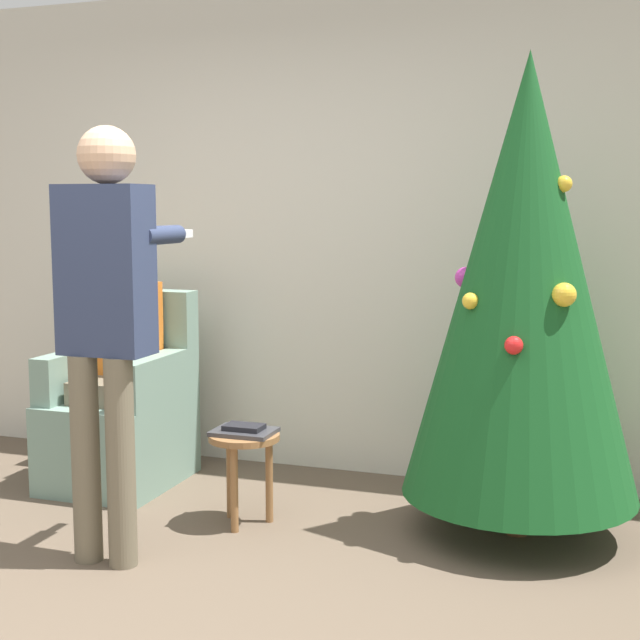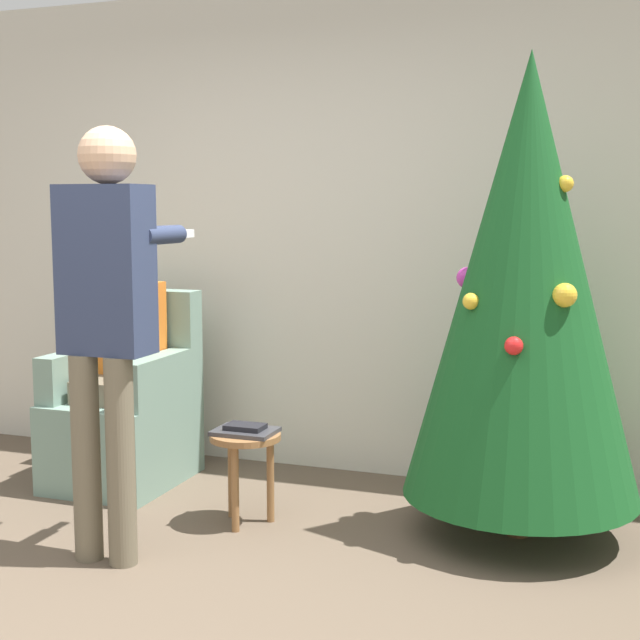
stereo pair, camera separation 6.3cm
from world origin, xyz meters
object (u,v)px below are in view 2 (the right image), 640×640
(side_stool, at_px, (245,451))
(person_standing, at_px, (106,303))
(christmas_tree, at_px, (525,279))
(armchair, at_px, (126,415))
(person_seated, at_px, (121,352))

(side_stool, bearing_deg, person_standing, -123.28)
(christmas_tree, height_order, person_standing, christmas_tree)
(armchair, relative_size, side_stool, 2.36)
(person_standing, relative_size, side_stool, 4.18)
(armchair, bearing_deg, person_seated, -90.00)
(person_seated, height_order, person_standing, person_standing)
(armchair, xyz_separation_m, person_standing, (0.53, -0.96, 0.73))
(person_seated, height_order, side_stool, person_seated)
(side_stool, bearing_deg, armchair, 156.19)
(christmas_tree, xyz_separation_m, person_standing, (-1.61, -0.84, -0.08))
(armchair, bearing_deg, person_standing, -61.12)
(christmas_tree, distance_m, person_seated, 2.19)
(christmas_tree, relative_size, side_stool, 4.96)
(armchair, distance_m, person_standing, 1.32)
(christmas_tree, bearing_deg, person_standing, -152.35)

